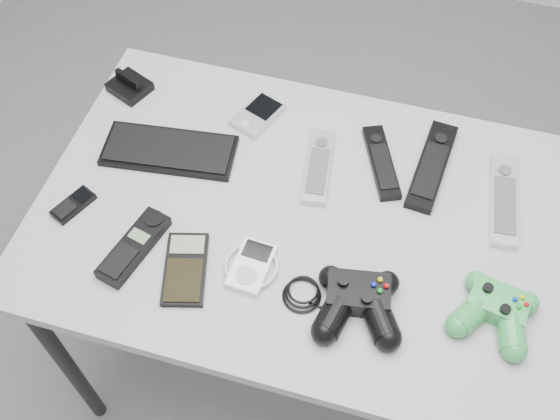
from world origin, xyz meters
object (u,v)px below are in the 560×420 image
(remote_silver_b, at_px, (504,199))
(controller_black, at_px, (358,301))
(mobile_phone, at_px, (73,205))
(mp3_player, at_px, (251,266))
(desk, at_px, (311,234))
(pda_keyboard, at_px, (169,150))
(pda, at_px, (258,115))
(remote_black_a, at_px, (381,162))
(remote_black_b, at_px, (432,165))
(remote_silver_a, at_px, (319,166))
(controller_green, at_px, (496,310))
(calculator, at_px, (185,269))
(cordless_handset, at_px, (134,247))

(remote_silver_b, height_order, controller_black, controller_black)
(mobile_phone, xyz_separation_m, mp3_player, (0.39, -0.04, 0.00))
(desk, relative_size, pda_keyboard, 3.93)
(desk, distance_m, pda, 0.30)
(remote_black_a, bearing_deg, remote_black_b, -13.06)
(remote_silver_b, bearing_deg, pda, 165.87)
(remote_silver_a, xyz_separation_m, mobile_phone, (-0.45, -0.23, -0.00))
(desk, distance_m, remote_black_a, 0.21)
(mobile_phone, relative_size, controller_green, 0.58)
(pda, bearing_deg, mobile_phone, -109.24)
(remote_silver_b, height_order, mobile_phone, remote_silver_b)
(desk, bearing_deg, remote_silver_b, 21.10)
(pda, bearing_deg, remote_black_b, 15.75)
(pda, height_order, remote_black_a, same)
(mobile_phone, bearing_deg, remote_silver_a, 51.22)
(calculator, distance_m, controller_black, 0.33)
(controller_green, bearing_deg, calculator, -162.27)
(pda_keyboard, relative_size, remote_black_a, 1.46)
(pda_keyboard, distance_m, remote_silver_b, 0.70)
(cordless_handset, bearing_deg, mobile_phone, 173.17)
(remote_black_b, xyz_separation_m, mp3_player, (-0.29, -0.34, -0.00))
(remote_black_b, xyz_separation_m, controller_black, (-0.08, -0.36, 0.02))
(pda, xyz_separation_m, cordless_handset, (-0.13, -0.40, 0.00))
(desk, relative_size, cordless_handset, 6.42)
(remote_silver_b, height_order, cordless_handset, cordless_handset)
(remote_black_b, bearing_deg, pda_keyboard, -162.79)
(pda, bearing_deg, remote_silver_b, 12.44)
(desk, xyz_separation_m, pda, (-0.18, 0.23, 0.07))
(pda, xyz_separation_m, remote_silver_a, (0.17, -0.11, 0.00))
(remote_black_b, relative_size, remote_silver_b, 1.05)
(remote_black_b, bearing_deg, calculator, -132.04)
(pda_keyboard, bearing_deg, mobile_phone, -132.95)
(remote_silver_a, xyz_separation_m, calculator, (-0.18, -0.31, -0.00))
(controller_black, bearing_deg, mobile_phone, 164.33)
(calculator, bearing_deg, cordless_handset, 156.93)
(mp3_player, distance_m, controller_green, 0.45)
(calculator, xyz_separation_m, controller_green, (0.57, 0.07, 0.02))
(remote_silver_b, distance_m, controller_green, 0.26)
(cordless_handset, distance_m, calculator, 0.11)
(desk, distance_m, mp3_player, 0.18)
(pda, relative_size, remote_black_a, 0.60)
(mobile_phone, bearing_deg, remote_black_b, 47.80)
(remote_black_b, xyz_separation_m, cordless_handset, (-0.52, -0.36, 0.00))
(remote_black_a, height_order, controller_black, controller_black)
(pda, relative_size, remote_black_b, 0.48)
(remote_silver_b, xyz_separation_m, controller_green, (0.01, -0.26, 0.01))
(remote_silver_a, relative_size, remote_black_b, 0.81)
(pda, xyz_separation_m, remote_silver_b, (0.55, -0.09, 0.00))
(remote_black_b, bearing_deg, controller_black, -97.23)
(remote_silver_b, height_order, controller_green, controller_green)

